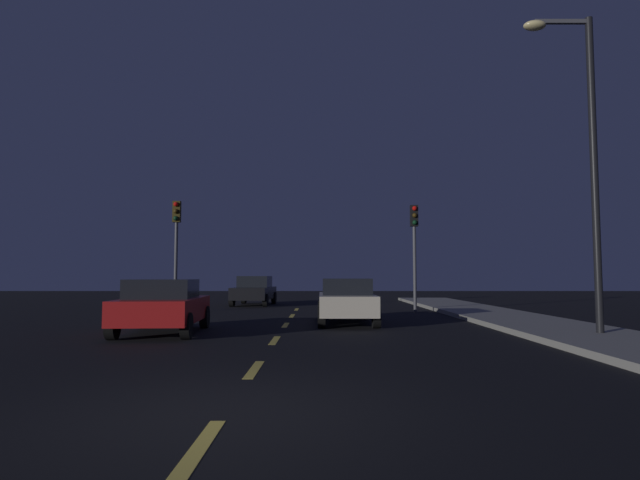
{
  "coord_description": "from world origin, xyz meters",
  "views": [
    {
      "loc": [
        1.06,
        -5.91,
        1.51
      ],
      "look_at": [
        0.97,
        15.17,
        2.98
      ],
      "focal_mm": 29.14,
      "sensor_mm": 36.0,
      "label": 1
    }
  ],
  "objects_px": {
    "car_adjacent_lane": "(166,306)",
    "car_oncoming_far": "(257,290)",
    "traffic_signal_left": "(179,234)",
    "car_stopped_ahead": "(348,300)",
    "street_lamp_right": "(587,145)",
    "traffic_signal_right": "(417,236)"
  },
  "relations": [
    {
      "from": "traffic_signal_right",
      "to": "car_adjacent_lane",
      "type": "bearing_deg",
      "value": -135.05
    },
    {
      "from": "car_stopped_ahead",
      "to": "street_lamp_right",
      "type": "height_order",
      "value": "street_lamp_right"
    },
    {
      "from": "traffic_signal_right",
      "to": "street_lamp_right",
      "type": "distance_m",
      "value": 9.75
    },
    {
      "from": "car_oncoming_far",
      "to": "street_lamp_right",
      "type": "bearing_deg",
      "value": -55.89
    },
    {
      "from": "traffic_signal_left",
      "to": "car_adjacent_lane",
      "type": "xyz_separation_m",
      "value": [
        1.96,
        -8.12,
        -2.57
      ]
    },
    {
      "from": "car_stopped_ahead",
      "to": "traffic_signal_left",
      "type": "bearing_deg",
      "value": 143.37
    },
    {
      "from": "traffic_signal_right",
      "to": "car_stopped_ahead",
      "type": "relative_size",
      "value": 1.04
    },
    {
      "from": "car_oncoming_far",
      "to": "car_stopped_ahead",
      "type": "bearing_deg",
      "value": -67.89
    },
    {
      "from": "car_adjacent_lane",
      "to": "car_oncoming_far",
      "type": "bearing_deg",
      "value": 87.07
    },
    {
      "from": "traffic_signal_left",
      "to": "car_adjacent_lane",
      "type": "height_order",
      "value": "traffic_signal_left"
    },
    {
      "from": "car_stopped_ahead",
      "to": "car_adjacent_lane",
      "type": "distance_m",
      "value": 5.79
    },
    {
      "from": "traffic_signal_right",
      "to": "car_oncoming_far",
      "type": "xyz_separation_m",
      "value": [
        -7.44,
        5.39,
        -2.42
      ]
    },
    {
      "from": "street_lamp_right",
      "to": "car_stopped_ahead",
      "type": "bearing_deg",
      "value": 143.79
    },
    {
      "from": "traffic_signal_right",
      "to": "car_oncoming_far",
      "type": "distance_m",
      "value": 9.5
    },
    {
      "from": "traffic_signal_left",
      "to": "car_stopped_ahead",
      "type": "height_order",
      "value": "traffic_signal_left"
    },
    {
      "from": "traffic_signal_right",
      "to": "street_lamp_right",
      "type": "height_order",
      "value": "street_lamp_right"
    },
    {
      "from": "traffic_signal_left",
      "to": "car_stopped_ahead",
      "type": "relative_size",
      "value": 1.08
    },
    {
      "from": "car_oncoming_far",
      "to": "street_lamp_right",
      "type": "distance_m",
      "value": 18.18
    },
    {
      "from": "traffic_signal_left",
      "to": "street_lamp_right",
      "type": "relative_size",
      "value": 0.59
    },
    {
      "from": "car_adjacent_lane",
      "to": "car_oncoming_far",
      "type": "height_order",
      "value": "car_oncoming_far"
    },
    {
      "from": "car_stopped_ahead",
      "to": "car_adjacent_lane",
      "type": "relative_size",
      "value": 1.1
    },
    {
      "from": "traffic_signal_right",
      "to": "car_oncoming_far",
      "type": "height_order",
      "value": "traffic_signal_right"
    }
  ]
}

